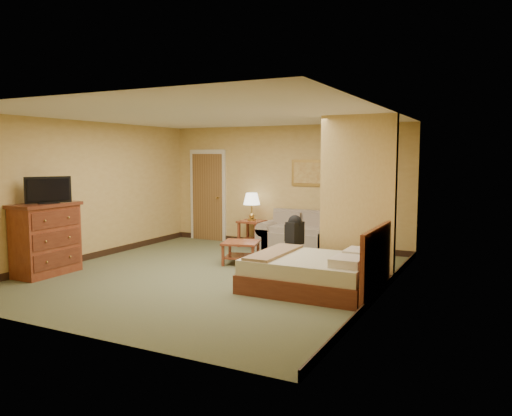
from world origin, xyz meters
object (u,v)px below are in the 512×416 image
Objects in this scene: loveseat at (300,238)px; dresser at (46,239)px; bed at (315,272)px; coffee_table at (241,248)px.

loveseat is 1.39× the size of dresser.
dresser is 0.63× the size of bed.
coffee_table is at bearing 41.66° from dresser.
coffee_table is 0.66× the size of dresser.
dresser reaches higher than coffee_table.
coffee_table is 0.42× the size of bed.
bed reaches higher than loveseat.
coffee_table is 3.31m from dresser.
dresser reaches higher than loveseat.
coffee_table is (-0.52, -1.56, 0.02)m from loveseat.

